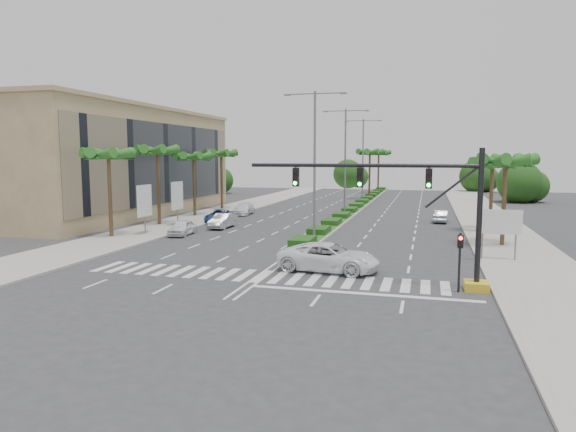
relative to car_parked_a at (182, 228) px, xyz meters
name	(u,v)px	position (x,y,z in m)	size (l,w,h in m)	color
ground	(261,276)	(11.42, -12.87, -0.66)	(160.00, 160.00, 0.00)	#333335
footpath_right	(501,235)	(26.62, 7.13, -0.58)	(6.00, 120.00, 0.15)	gray
footpath_left	(181,223)	(-3.78, 7.13, -0.58)	(6.00, 120.00, 0.15)	gray
median	(361,204)	(11.42, 32.13, -0.56)	(2.20, 75.00, 0.20)	gray
median_grass	(361,203)	(11.42, 32.13, -0.44)	(1.80, 75.00, 0.04)	#284F1B
building	(120,163)	(-14.58, 13.13, 5.34)	(12.00, 36.00, 12.00)	tan
signal_gantry	(433,221)	(20.69, -12.87, 2.80)	(12.60, 1.20, 7.20)	gold
pedestrian_signal	(460,252)	(22.02, -13.55, 1.39)	(0.28, 0.36, 3.00)	black
direction_sign	(500,224)	(24.92, -4.88, 1.80)	(2.70, 0.11, 3.40)	slate
billboard_near	(144,201)	(-3.08, -0.87, 2.30)	(0.18, 2.10, 4.35)	slate
billboard_far	(177,196)	(-3.08, 5.13, 2.30)	(0.18, 2.10, 4.35)	slate
palm_left_near	(108,158)	(-5.08, -2.87, 6.03)	(4.57, 4.68, 7.55)	brown
palm_left_mid	(158,153)	(-5.08, 5.13, 6.42)	(4.57, 4.68, 7.95)	brown
palm_left_far	(194,159)	(-5.08, 13.13, 5.84)	(4.57, 4.68, 7.35)	brown
palm_left_end	(221,156)	(-5.08, 21.13, 6.23)	(4.57, 4.68, 7.75)	brown
palm_right_near	(506,164)	(25.92, 1.13, 5.55)	(4.57, 4.68, 7.05)	brown
palm_right_far	(493,166)	(25.92, 9.13, 5.26)	(4.57, 4.68, 6.75)	brown
palm_median_a	(370,154)	(11.42, 42.13, 6.52)	(4.57, 4.68, 8.05)	brown
palm_median_b	(379,154)	(11.42, 57.13, 6.52)	(4.57, 4.68, 8.05)	brown
streetlight_near	(315,156)	(11.42, 1.13, 6.15)	(5.10, 0.25, 12.00)	slate
streetlight_mid	(345,156)	(11.42, 17.13, 6.15)	(5.10, 0.25, 12.00)	slate
streetlight_far	(363,156)	(11.42, 33.13, 6.15)	(5.10, 0.25, 12.00)	slate
car_parked_a	(182,228)	(0.00, 0.00, 0.00)	(1.55, 3.86, 1.31)	white
car_parked_b	(223,221)	(1.65, 5.10, 0.03)	(1.46, 4.18, 1.38)	#B7B7BC
car_parked_c	(219,216)	(-0.38, 9.01, 0.00)	(2.19, 4.75, 1.32)	#2B4D85
car_parked_d	(244,209)	(-0.38, 16.35, 0.01)	(1.87, 4.60, 1.33)	white
car_crossing	(329,257)	(14.85, -10.51, 0.18)	(2.76, 5.99, 1.67)	white
car_right	(441,216)	(21.80, 15.03, -0.02)	(1.34, 3.85, 1.27)	#9E9FA3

